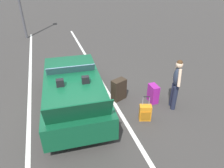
# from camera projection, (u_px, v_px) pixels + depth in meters

# --- Properties ---
(ground_plane) EXTENTS (80.00, 80.00, 0.00)m
(ground_plane) POSITION_uv_depth(u_px,v_px,m) (76.00, 106.00, 6.59)
(ground_plane) COLOR #383533
(lot_line_near) EXTENTS (18.00, 0.12, 0.01)m
(lot_line_near) POSITION_uv_depth(u_px,v_px,m) (112.00, 99.00, 6.94)
(lot_line_near) COLOR silver
(lot_line_near) RESTS_ON ground_plane
(lot_line_mid) EXTENTS (18.00, 0.12, 0.01)m
(lot_line_mid) POSITION_uv_depth(u_px,v_px,m) (29.00, 115.00, 6.19)
(lot_line_mid) COLOR silver
(lot_line_mid) RESTS_ON ground_plane
(convertible_car) EXTENTS (4.28, 2.08, 1.52)m
(convertible_car) POSITION_uv_depth(u_px,v_px,m) (73.00, 88.00, 6.46)
(convertible_car) COLOR #0F4C2D
(convertible_car) RESTS_ON ground_plane
(suitcase_large_black) EXTENTS (0.44, 0.55, 0.74)m
(suitcase_large_black) POSITION_uv_depth(u_px,v_px,m) (119.00, 90.00, 6.78)
(suitcase_large_black) COLOR #2D2319
(suitcase_large_black) RESTS_ON ground_plane
(suitcase_medium_bright) EXTENTS (0.40, 0.24, 0.62)m
(suitcase_medium_bright) POSITION_uv_depth(u_px,v_px,m) (153.00, 94.00, 6.67)
(suitcase_medium_bright) COLOR #991E8C
(suitcase_medium_bright) RESTS_ON ground_plane
(suitcase_small_carryon) EXTENTS (0.31, 0.39, 0.79)m
(suitcase_small_carryon) POSITION_uv_depth(u_px,v_px,m) (145.00, 113.00, 5.89)
(suitcase_small_carryon) COLOR orange
(suitcase_small_carryon) RESTS_ON ground_plane
(traveler_person) EXTENTS (0.60, 0.32, 1.65)m
(traveler_person) POSITION_uv_depth(u_px,v_px,m) (176.00, 82.00, 6.09)
(traveler_person) COLOR #1E2338
(traveler_person) RESTS_ON ground_plane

